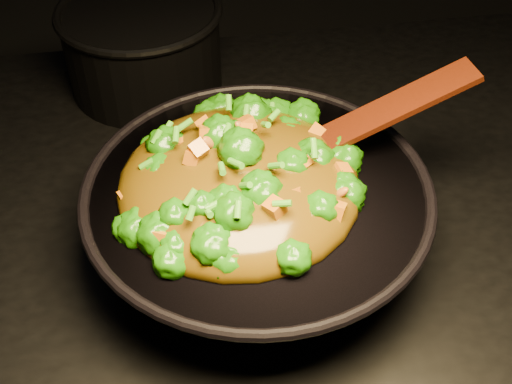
{
  "coord_description": "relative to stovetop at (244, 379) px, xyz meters",
  "views": [
    {
      "loc": [
        -0.08,
        -0.6,
        1.53
      ],
      "look_at": [
        0.01,
        -0.07,
        1.0
      ],
      "focal_mm": 45.0,
      "sensor_mm": 36.0,
      "label": 1
    }
  ],
  "objects": [
    {
      "name": "stovetop",
      "position": [
        0.0,
        0.0,
        0.0
      ],
      "size": [
        1.2,
        0.9,
        0.9
      ],
      "primitive_type": "cube",
      "color": "black",
      "rests_on": "ground"
    },
    {
      "name": "wok",
      "position": [
        0.01,
        -0.08,
        0.51
      ],
      "size": [
        0.42,
        0.42,
        0.11
      ],
      "primitive_type": null,
      "rotation": [
        0.0,
        0.0,
        0.06
      ],
      "color": "black",
      "rests_on": "stovetop"
    },
    {
      "name": "stir_fry",
      "position": [
        -0.01,
        -0.07,
        0.61
      ],
      "size": [
        0.37,
        0.37,
        0.1
      ],
      "primitive_type": null,
      "rotation": [
        0.0,
        0.0,
        -0.42
      ],
      "color": "#206D07",
      "rests_on": "wok"
    },
    {
      "name": "spatula",
      "position": [
        0.14,
        -0.03,
        0.61
      ],
      "size": [
        0.27,
        0.07,
        0.11
      ],
      "primitive_type": "cube",
      "rotation": [
        0.0,
        -0.38,
        0.09
      ],
      "color": "#341805",
      "rests_on": "wok"
    },
    {
      "name": "back_pot",
      "position": [
        -0.11,
        0.32,
        0.52
      ],
      "size": [
        0.31,
        0.31,
        0.14
      ],
      "primitive_type": "cylinder",
      "rotation": [
        0.0,
        0.0,
        -0.3
      ],
      "color": "black",
      "rests_on": "stovetop"
    }
  ]
}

